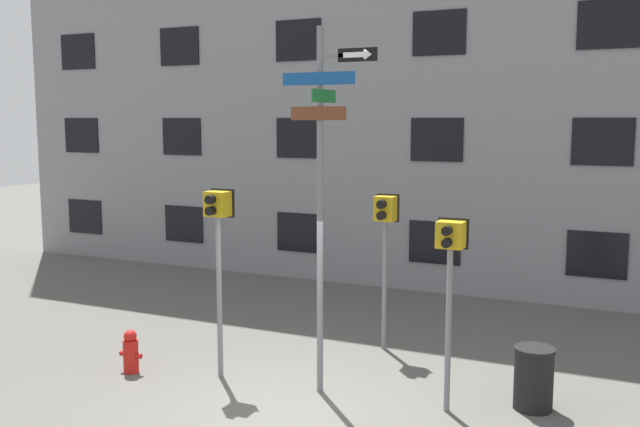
{
  "coord_description": "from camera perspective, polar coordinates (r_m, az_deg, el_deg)",
  "views": [
    {
      "loc": [
        4.36,
        -8.13,
        3.91
      ],
      "look_at": [
        0.17,
        0.84,
        2.61
      ],
      "focal_mm": 40.0,
      "sensor_mm": 36.0,
      "label": 1
    }
  ],
  "objects": [
    {
      "name": "street_sign_pole",
      "position": [
        9.9,
        0.27,
        2.68
      ],
      "size": [
        1.38,
        0.76,
        5.17
      ],
      "color": "slate",
      "rests_on": "ground_plane"
    },
    {
      "name": "fire_hydrant",
      "position": [
        11.65,
        -14.9,
        -10.66
      ],
      "size": [
        0.39,
        0.23,
        0.68
      ],
      "color": "red",
      "rests_on": "ground_plane"
    },
    {
      "name": "pedestrian_signal_right",
      "position": [
        9.53,
        10.36,
        -3.74
      ],
      "size": [
        0.41,
        0.4,
        2.62
      ],
      "color": "slate",
      "rests_on": "ground_plane"
    },
    {
      "name": "building_facade",
      "position": [
        16.46,
        9.81,
        13.94
      ],
      "size": [
        24.0,
        0.63,
        11.56
      ],
      "color": "gray",
      "rests_on": "ground_plane"
    },
    {
      "name": "pedestrian_signal_left",
      "position": [
        10.74,
        -8.17,
        -1.35
      ],
      "size": [
        0.4,
        0.4,
        2.88
      ],
      "color": "slate",
      "rests_on": "ground_plane"
    },
    {
      "name": "trash_bin",
      "position": [
        10.32,
        16.72,
        -12.5
      ],
      "size": [
        0.55,
        0.55,
        0.86
      ],
      "color": "black",
      "rests_on": "ground_plane"
    },
    {
      "name": "pedestrian_signal_across",
      "position": [
        12.04,
        5.22,
        -1.1
      ],
      "size": [
        0.4,
        0.4,
        2.67
      ],
      "color": "slate",
      "rests_on": "ground_plane"
    },
    {
      "name": "ground_plane",
      "position": [
        10.02,
        -3.01,
        -15.48
      ],
      "size": [
        60.0,
        60.0,
        0.0
      ],
      "primitive_type": "plane",
      "color": "#595651"
    }
  ]
}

